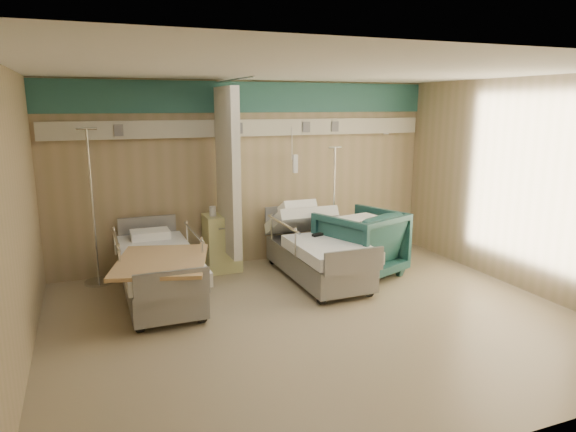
{
  "coord_description": "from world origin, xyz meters",
  "views": [
    {
      "loc": [
        -2.37,
        -5.04,
        2.45
      ],
      "look_at": [
        -0.12,
        0.6,
        1.12
      ],
      "focal_mm": 32.0,
      "sensor_mm": 36.0,
      "label": 1
    }
  ],
  "objects_px": {
    "bed_right": "(317,258)",
    "bedside_cabinet": "(222,243)",
    "visitor_armchair": "(360,243)",
    "iv_stand_left": "(97,253)",
    "iv_stand_right": "(333,237)",
    "bed_left": "(159,276)"
  },
  "relations": [
    {
      "from": "iv_stand_right",
      "to": "bedside_cabinet",
      "type": "bearing_deg",
      "value": 174.79
    },
    {
      "from": "iv_stand_right",
      "to": "bed_right",
      "type": "bearing_deg",
      "value": -130.19
    },
    {
      "from": "visitor_armchair",
      "to": "iv_stand_right",
      "type": "bearing_deg",
      "value": -108.76
    },
    {
      "from": "bed_left",
      "to": "iv_stand_left",
      "type": "bearing_deg",
      "value": 126.33
    },
    {
      "from": "visitor_armchair",
      "to": "iv_stand_left",
      "type": "xyz_separation_m",
      "value": [
        -3.56,
        1.04,
        -0.04
      ]
    },
    {
      "from": "bed_right",
      "to": "visitor_armchair",
      "type": "height_order",
      "value": "visitor_armchair"
    },
    {
      "from": "iv_stand_left",
      "to": "bed_left",
      "type": "bearing_deg",
      "value": -53.67
    },
    {
      "from": "bed_right",
      "to": "bedside_cabinet",
      "type": "distance_m",
      "value": 1.46
    },
    {
      "from": "bed_right",
      "to": "iv_stand_left",
      "type": "bearing_deg",
      "value": 161.64
    },
    {
      "from": "bed_left",
      "to": "iv_stand_right",
      "type": "bearing_deg",
      "value": 14.65
    },
    {
      "from": "iv_stand_left",
      "to": "iv_stand_right",
      "type": "bearing_deg",
      "value": -3.69
    },
    {
      "from": "bed_left",
      "to": "visitor_armchair",
      "type": "height_order",
      "value": "visitor_armchair"
    },
    {
      "from": "bed_right",
      "to": "iv_stand_left",
      "type": "xyz_separation_m",
      "value": [
        -2.91,
        0.97,
        0.12
      ]
    },
    {
      "from": "bed_left",
      "to": "visitor_armchair",
      "type": "bearing_deg",
      "value": -1.54
    },
    {
      "from": "bed_left",
      "to": "iv_stand_right",
      "type": "distance_m",
      "value": 2.92
    },
    {
      "from": "bed_right",
      "to": "visitor_armchair",
      "type": "xyz_separation_m",
      "value": [
        0.65,
        -0.08,
        0.17
      ]
    },
    {
      "from": "bedside_cabinet",
      "to": "iv_stand_left",
      "type": "relative_size",
      "value": 0.4
    },
    {
      "from": "visitor_armchair",
      "to": "iv_stand_right",
      "type": "relative_size",
      "value": 0.58
    },
    {
      "from": "iv_stand_left",
      "to": "bed_right",
      "type": "bearing_deg",
      "value": -18.36
    },
    {
      "from": "bed_right",
      "to": "iv_stand_left",
      "type": "height_order",
      "value": "iv_stand_left"
    },
    {
      "from": "bedside_cabinet",
      "to": "iv_stand_right",
      "type": "height_order",
      "value": "iv_stand_right"
    },
    {
      "from": "bed_right",
      "to": "bedside_cabinet",
      "type": "height_order",
      "value": "bedside_cabinet"
    }
  ]
}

